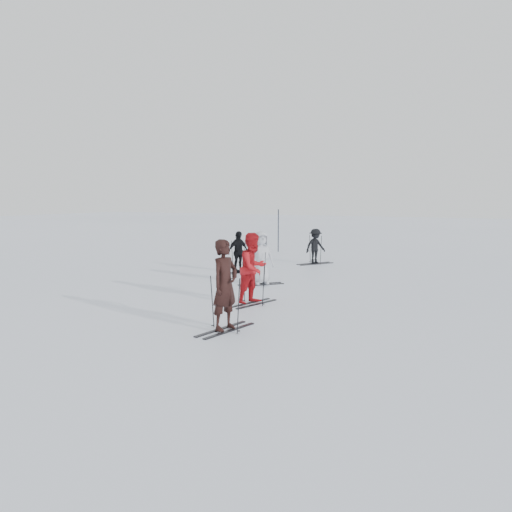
{
  "coord_description": "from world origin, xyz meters",
  "views": [
    {
      "loc": [
        7.21,
        -13.33,
        2.92
      ],
      "look_at": [
        0.0,
        1.0,
        1.0
      ],
      "focal_mm": 35.0,
      "sensor_mm": 36.0,
      "label": 1
    }
  ],
  "objects_px": {
    "skier_red": "(253,269)",
    "skier_grey": "(261,259)",
    "piste_marker": "(278,231)",
    "skier_near_dark": "(225,286)",
    "skier_uphill_far": "(315,247)",
    "skier_uphill_left": "(238,252)"
  },
  "relations": [
    {
      "from": "skier_uphill_left",
      "to": "skier_uphill_far",
      "type": "distance_m",
      "value": 4.11
    },
    {
      "from": "skier_red",
      "to": "piste_marker",
      "type": "distance_m",
      "value": 13.02
    },
    {
      "from": "skier_near_dark",
      "to": "skier_uphill_far",
      "type": "bearing_deg",
      "value": 20.53
    },
    {
      "from": "skier_red",
      "to": "skier_uphill_far",
      "type": "relative_size",
      "value": 1.28
    },
    {
      "from": "skier_uphill_far",
      "to": "piste_marker",
      "type": "height_order",
      "value": "piste_marker"
    },
    {
      "from": "skier_near_dark",
      "to": "piste_marker",
      "type": "bearing_deg",
      "value": 30.49
    },
    {
      "from": "skier_near_dark",
      "to": "skier_uphill_left",
      "type": "distance_m",
      "value": 8.33
    },
    {
      "from": "piste_marker",
      "to": "skier_grey",
      "type": "bearing_deg",
      "value": -69.12
    },
    {
      "from": "skier_near_dark",
      "to": "skier_uphill_far",
      "type": "distance_m",
      "value": 11.31
    },
    {
      "from": "skier_near_dark",
      "to": "skier_grey",
      "type": "bearing_deg",
      "value": 28.9
    },
    {
      "from": "skier_near_dark",
      "to": "skier_uphill_left",
      "type": "relative_size",
      "value": 1.25
    },
    {
      "from": "skier_red",
      "to": "skier_grey",
      "type": "distance_m",
      "value": 3.01
    },
    {
      "from": "piste_marker",
      "to": "skier_red",
      "type": "bearing_deg",
      "value": -68.8
    },
    {
      "from": "skier_near_dark",
      "to": "skier_grey",
      "type": "height_order",
      "value": "skier_near_dark"
    },
    {
      "from": "skier_red",
      "to": "skier_uphill_left",
      "type": "relative_size",
      "value": 1.22
    },
    {
      "from": "skier_red",
      "to": "skier_grey",
      "type": "bearing_deg",
      "value": 37.49
    },
    {
      "from": "skier_grey",
      "to": "piste_marker",
      "type": "relative_size",
      "value": 0.78
    },
    {
      "from": "skier_red",
      "to": "skier_uphill_far",
      "type": "distance_m",
      "value": 8.54
    },
    {
      "from": "skier_near_dark",
      "to": "skier_red",
      "type": "bearing_deg",
      "value": 24.65
    },
    {
      "from": "skier_near_dark",
      "to": "skier_red",
      "type": "height_order",
      "value": "skier_near_dark"
    },
    {
      "from": "skier_near_dark",
      "to": "skier_uphill_left",
      "type": "height_order",
      "value": "skier_near_dark"
    },
    {
      "from": "skier_uphill_far",
      "to": "piste_marker",
      "type": "distance_m",
      "value": 5.05
    }
  ]
}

